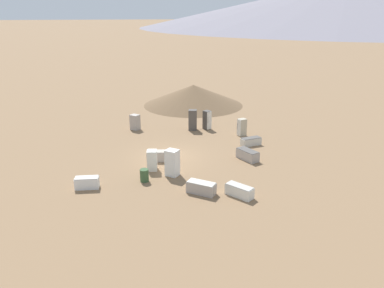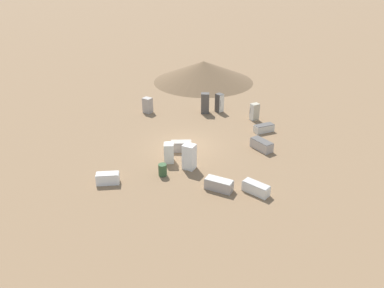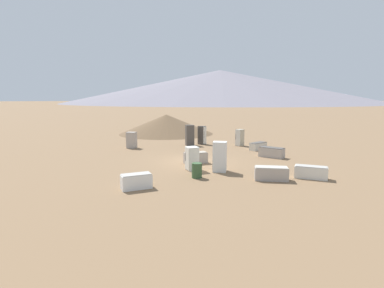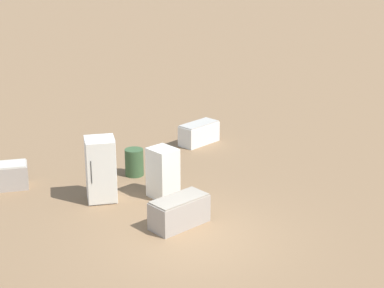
{
  "view_description": "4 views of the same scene",
  "coord_description": "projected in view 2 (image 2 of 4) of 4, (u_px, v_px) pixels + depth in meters",
  "views": [
    {
      "loc": [
        -26.22,
        3.56,
        10.41
      ],
      "look_at": [
        -1.46,
        -1.46,
        1.42
      ],
      "focal_mm": 35.0,
      "sensor_mm": 36.0,
      "label": 1
    },
    {
      "loc": [
        -25.35,
        4.48,
        13.13
      ],
      "look_at": [
        -1.4,
        -0.31,
        0.81
      ],
      "focal_mm": 35.0,
      "sensor_mm": 36.0,
      "label": 2
    },
    {
      "loc": [
        -17.86,
        10.37,
        4.36
      ],
      "look_at": [
        -1.47,
        1.07,
        1.47
      ],
      "focal_mm": 28.0,
      "sensor_mm": 36.0,
      "label": 3
    },
    {
      "loc": [
        8.62,
        -10.99,
        7.26
      ],
      "look_at": [
        -1.01,
        1.23,
        1.9
      ],
      "focal_mm": 60.0,
      "sensor_mm": 36.0,
      "label": 4
    }
  ],
  "objects": [
    {
      "name": "discarded_fridge_6",
      "position": [
        262.0,
        145.0,
        28.2
      ],
      "size": [
        1.95,
        1.4,
        0.75
      ],
      "rotation": [
        0.0,
        0.0,
        5.11
      ],
      "color": "#A89E93",
      "rests_on": "ground_plane"
    },
    {
      "name": "discarded_fridge_4",
      "position": [
        256.0,
        188.0,
        22.98
      ],
      "size": [
        1.73,
        1.55,
        0.7
      ],
      "rotation": [
        0.0,
        0.0,
        5.38
      ],
      "color": "silver",
      "rests_on": "ground_plane"
    },
    {
      "name": "rusty_barrel",
      "position": [
        163.0,
        170.0,
        24.82
      ],
      "size": [
        0.56,
        0.56,
        0.83
      ],
      "color": "#385633",
      "rests_on": "ground_plane"
    },
    {
      "name": "ground_plane",
      "position": [
        184.0,
        146.0,
        28.89
      ],
      "size": [
        1000.0,
        1000.0,
        0.0
      ],
      "primitive_type": "plane",
      "color": "#846647"
    },
    {
      "name": "discarded_fridge_11",
      "position": [
        148.0,
        105.0,
        34.74
      ],
      "size": [
        1.01,
        1.01,
        1.42
      ],
      "rotation": [
        0.0,
        0.0,
        3.93
      ],
      "color": "#A89E93",
      "rests_on": "ground_plane"
    },
    {
      "name": "discarded_fridge_8",
      "position": [
        181.0,
        146.0,
        28.0
      ],
      "size": [
        0.93,
        1.62,
        0.76
      ],
      "rotation": [
        0.0,
        0.0,
        2.98
      ],
      "color": "#A89E93",
      "rests_on": "ground_plane"
    },
    {
      "name": "discarded_fridge_10",
      "position": [
        189.0,
        157.0,
        25.44
      ],
      "size": [
        1.06,
        1.07,
        1.81
      ],
      "rotation": [
        0.0,
        0.0,
        4.03
      ],
      "color": "white",
      "rests_on": "ground_plane"
    },
    {
      "name": "dirt_mound",
      "position": [
        203.0,
        71.0,
        43.16
      ],
      "size": [
        11.57,
        11.57,
        2.37
      ],
      "color": "brown",
      "rests_on": "ground_plane"
    },
    {
      "name": "discarded_fridge_9",
      "position": [
        169.0,
        153.0,
        26.33
      ],
      "size": [
        0.81,
        0.78,
        1.43
      ],
      "rotation": [
        0.0,
        0.0,
        6.13
      ],
      "color": "silver",
      "rests_on": "ground_plane"
    },
    {
      "name": "discarded_fridge_1",
      "position": [
        264.0,
        128.0,
        31.04
      ],
      "size": [
        1.0,
        1.77,
        0.65
      ],
      "rotation": [
        0.0,
        0.0,
        0.21
      ],
      "color": "beige",
      "rests_on": "ground_plane"
    },
    {
      "name": "discarded_fridge_7",
      "position": [
        219.0,
        185.0,
        23.32
      ],
      "size": [
        1.62,
        1.81,
        0.74
      ],
      "rotation": [
        0.0,
        0.0,
        2.48
      ],
      "color": "#A89E93",
      "rests_on": "ground_plane"
    },
    {
      "name": "discarded_fridge_2",
      "position": [
        255.0,
        112.0,
        33.14
      ],
      "size": [
        0.72,
        0.82,
        1.51
      ],
      "rotation": [
        0.0,
        0.0,
        0.29
      ],
      "color": "#B2A88E",
      "rests_on": "ground_plane"
    },
    {
      "name": "discarded_fridge_0",
      "position": [
        108.0,
        178.0,
        23.97
      ],
      "size": [
        0.78,
        1.5,
        0.74
      ],
      "rotation": [
        0.0,
        0.0,
        3.05
      ],
      "color": "white",
      "rests_on": "ground_plane"
    },
    {
      "name": "discarded_fridge_5",
      "position": [
        219.0,
        103.0,
        34.84
      ],
      "size": [
        0.84,
        0.8,
        1.74
      ],
      "rotation": [
        0.0,
        0.0,
        2.07
      ],
      "color": "#4C4742",
      "rests_on": "ground_plane"
    },
    {
      "name": "discarded_fridge_3",
      "position": [
        205.0,
        103.0,
        34.54
      ],
      "size": [
        0.82,
        0.87,
        1.9
      ],
      "rotation": [
        0.0,
        0.0,
        4.45
      ],
      "color": "#4C4742",
      "rests_on": "ground_plane"
    }
  ]
}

